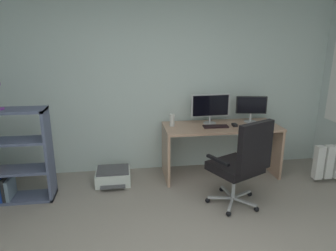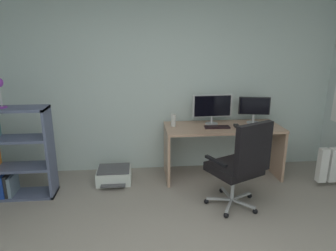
{
  "view_description": "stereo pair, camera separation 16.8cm",
  "coord_description": "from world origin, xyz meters",
  "px_view_note": "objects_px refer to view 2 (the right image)",
  "views": [
    {
      "loc": [
        -0.44,
        -1.73,
        1.9
      ],
      "look_at": [
        0.07,
        1.86,
        0.86
      ],
      "focal_mm": 32.05,
      "sensor_mm": 36.0,
      "label": 1
    },
    {
      "loc": [
        -0.28,
        -1.75,
        1.9
      ],
      "look_at": [
        0.07,
        1.86,
        0.86
      ],
      "focal_mm": 32.05,
      "sensor_mm": 36.0,
      "label": 2
    }
  ],
  "objects_px": {
    "keyboard": "(217,127)",
    "office_chair": "(241,163)",
    "bookshelf": "(5,158)",
    "desktop_speaker": "(173,120)",
    "computer_mouse": "(236,126)",
    "printer": "(114,175)",
    "monitor_main": "(212,107)",
    "desk": "(222,139)",
    "monitor_secondary": "(254,107)"
  },
  "relations": [
    {
      "from": "monitor_main",
      "to": "computer_mouse",
      "type": "distance_m",
      "value": 0.42
    },
    {
      "from": "monitor_main",
      "to": "computer_mouse",
      "type": "relative_size",
      "value": 5.55
    },
    {
      "from": "desktop_speaker",
      "to": "office_chair",
      "type": "relative_size",
      "value": 0.16
    },
    {
      "from": "desk",
      "to": "computer_mouse",
      "type": "bearing_deg",
      "value": -19.63
    },
    {
      "from": "monitor_main",
      "to": "desktop_speaker",
      "type": "relative_size",
      "value": 3.27
    },
    {
      "from": "computer_mouse",
      "to": "office_chair",
      "type": "bearing_deg",
      "value": -101.63
    },
    {
      "from": "bookshelf",
      "to": "computer_mouse",
      "type": "bearing_deg",
      "value": 5.38
    },
    {
      "from": "monitor_main",
      "to": "keyboard",
      "type": "height_order",
      "value": "monitor_main"
    },
    {
      "from": "monitor_main",
      "to": "printer",
      "type": "relative_size",
      "value": 1.19
    },
    {
      "from": "monitor_secondary",
      "to": "desktop_speaker",
      "type": "xyz_separation_m",
      "value": [
        -1.16,
        -0.05,
        -0.14
      ]
    },
    {
      "from": "keyboard",
      "to": "office_chair",
      "type": "xyz_separation_m",
      "value": [
        0.07,
        -0.83,
        -0.17
      ]
    },
    {
      "from": "desktop_speaker",
      "to": "printer",
      "type": "bearing_deg",
      "value": -170.92
    },
    {
      "from": "monitor_secondary",
      "to": "keyboard",
      "type": "bearing_deg",
      "value": -161.86
    },
    {
      "from": "office_chair",
      "to": "printer",
      "type": "bearing_deg",
      "value": 150.51
    },
    {
      "from": "desk",
      "to": "monitor_secondary",
      "type": "distance_m",
      "value": 0.64
    },
    {
      "from": "monitor_secondary",
      "to": "desktop_speaker",
      "type": "bearing_deg",
      "value": -177.65
    },
    {
      "from": "monitor_main",
      "to": "computer_mouse",
      "type": "xyz_separation_m",
      "value": [
        0.31,
        -0.18,
        -0.23
      ]
    },
    {
      "from": "office_chair",
      "to": "monitor_secondary",
      "type": "bearing_deg",
      "value": 63.39
    },
    {
      "from": "computer_mouse",
      "to": "printer",
      "type": "xyz_separation_m",
      "value": [
        -1.69,
        -0.0,
        -0.66
      ]
    },
    {
      "from": "desk",
      "to": "desktop_speaker",
      "type": "relative_size",
      "value": 9.45
    },
    {
      "from": "monitor_main",
      "to": "desktop_speaker",
      "type": "xyz_separation_m",
      "value": [
        -0.55,
        -0.05,
        -0.17
      ]
    },
    {
      "from": "desk",
      "to": "keyboard",
      "type": "height_order",
      "value": "keyboard"
    },
    {
      "from": "office_chair",
      "to": "bookshelf",
      "type": "xyz_separation_m",
      "value": [
        -2.76,
        0.56,
        -0.06
      ]
    },
    {
      "from": "office_chair",
      "to": "monitor_main",
      "type": "bearing_deg",
      "value": 95.43
    },
    {
      "from": "monitor_main",
      "to": "printer",
      "type": "xyz_separation_m",
      "value": [
        -1.39,
        -0.18,
        -0.89
      ]
    },
    {
      "from": "keyboard",
      "to": "printer",
      "type": "distance_m",
      "value": 1.56
    },
    {
      "from": "desktop_speaker",
      "to": "bookshelf",
      "type": "xyz_separation_m",
      "value": [
        -2.11,
        -0.41,
        -0.31
      ]
    },
    {
      "from": "computer_mouse",
      "to": "desktop_speaker",
      "type": "relative_size",
      "value": 0.59
    },
    {
      "from": "monitor_main",
      "to": "monitor_secondary",
      "type": "bearing_deg",
      "value": 0.01
    },
    {
      "from": "desk",
      "to": "desktop_speaker",
      "type": "distance_m",
      "value": 0.74
    },
    {
      "from": "keyboard",
      "to": "bookshelf",
      "type": "xyz_separation_m",
      "value": [
        -2.69,
        -0.27,
        -0.23
      ]
    },
    {
      "from": "printer",
      "to": "monitor_secondary",
      "type": "bearing_deg",
      "value": 5.18
    },
    {
      "from": "office_chair",
      "to": "bookshelf",
      "type": "distance_m",
      "value": 2.82
    },
    {
      "from": "computer_mouse",
      "to": "printer",
      "type": "bearing_deg",
      "value": -177.57
    },
    {
      "from": "keyboard",
      "to": "computer_mouse",
      "type": "distance_m",
      "value": 0.28
    },
    {
      "from": "bookshelf",
      "to": "printer",
      "type": "bearing_deg",
      "value": 12.19
    },
    {
      "from": "printer",
      "to": "office_chair",
      "type": "bearing_deg",
      "value": -29.49
    },
    {
      "from": "keyboard",
      "to": "desktop_speaker",
      "type": "height_order",
      "value": "desktop_speaker"
    },
    {
      "from": "office_chair",
      "to": "computer_mouse",
      "type": "bearing_deg",
      "value": 76.08
    },
    {
      "from": "printer",
      "to": "computer_mouse",
      "type": "bearing_deg",
      "value": 0.14
    },
    {
      "from": "desk",
      "to": "printer",
      "type": "distance_m",
      "value": 1.59
    },
    {
      "from": "desk",
      "to": "monitor_main",
      "type": "xyz_separation_m",
      "value": [
        -0.13,
        0.12,
        0.44
      ]
    },
    {
      "from": "keyboard",
      "to": "desktop_speaker",
      "type": "distance_m",
      "value": 0.61
    },
    {
      "from": "printer",
      "to": "monitor_main",
      "type": "bearing_deg",
      "value": 7.43
    },
    {
      "from": "bookshelf",
      "to": "keyboard",
      "type": "bearing_deg",
      "value": 5.67
    },
    {
      "from": "desktop_speaker",
      "to": "desk",
      "type": "bearing_deg",
      "value": -5.65
    },
    {
      "from": "desk",
      "to": "office_chair",
      "type": "height_order",
      "value": "office_chair"
    },
    {
      "from": "keyboard",
      "to": "office_chair",
      "type": "relative_size",
      "value": 0.32
    },
    {
      "from": "printer",
      "to": "desktop_speaker",
      "type": "bearing_deg",
      "value": 9.08
    },
    {
      "from": "monitor_secondary",
      "to": "bookshelf",
      "type": "relative_size",
      "value": 0.38
    }
  ]
}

